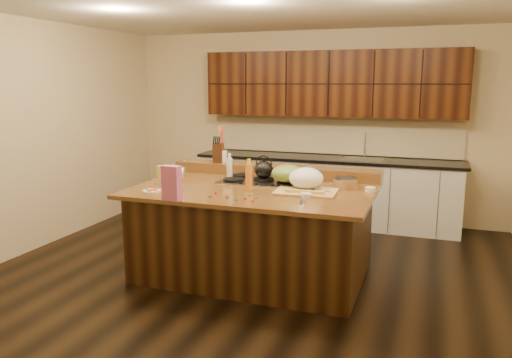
% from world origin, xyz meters
% --- Properties ---
extents(room, '(5.52, 5.02, 2.72)m').
position_xyz_m(room, '(0.00, 0.00, 1.35)').
color(room, black).
rests_on(room, ground).
extents(island, '(2.40, 1.60, 0.92)m').
position_xyz_m(island, '(0.00, 0.00, 0.46)').
color(island, black).
rests_on(island, ground).
extents(back_ledge, '(2.40, 0.30, 0.12)m').
position_xyz_m(back_ledge, '(0.00, 0.70, 0.98)').
color(back_ledge, black).
rests_on(back_ledge, island).
extents(cooktop, '(0.92, 0.52, 0.05)m').
position_xyz_m(cooktop, '(0.00, 0.30, 0.94)').
color(cooktop, gray).
rests_on(cooktop, island).
extents(back_counter, '(3.70, 0.66, 2.40)m').
position_xyz_m(back_counter, '(0.30, 2.23, 0.98)').
color(back_counter, silver).
rests_on(back_counter, ground).
extents(kettle, '(0.23, 0.23, 0.18)m').
position_xyz_m(kettle, '(0.00, 0.30, 1.06)').
color(kettle, black).
rests_on(kettle, cooktop).
extents(green_bowl, '(0.34, 0.34, 0.18)m').
position_xyz_m(green_bowl, '(0.30, 0.17, 1.06)').
color(green_bowl, '#58752E').
rests_on(green_bowl, cooktop).
extents(laptop, '(0.36, 0.34, 0.20)m').
position_xyz_m(laptop, '(-0.87, -0.12, 0.97)').
color(laptop, '#B7B7BC').
rests_on(laptop, island).
extents(oil_bottle, '(0.09, 0.09, 0.27)m').
position_xyz_m(oil_bottle, '(0.00, -0.17, 1.06)').
color(oil_bottle, orange).
rests_on(oil_bottle, island).
extents(vinegar_bottle, '(0.07, 0.07, 0.25)m').
position_xyz_m(vinegar_bottle, '(-0.38, 0.26, 1.04)').
color(vinegar_bottle, silver).
rests_on(vinegar_bottle, island).
extents(wooden_tray, '(0.60, 0.48, 0.24)m').
position_xyz_m(wooden_tray, '(0.54, -0.02, 1.03)').
color(wooden_tray, tan).
rests_on(wooden_tray, island).
extents(ramekin_a, '(0.13, 0.13, 0.04)m').
position_xyz_m(ramekin_a, '(0.61, -0.28, 0.94)').
color(ramekin_a, white).
rests_on(ramekin_a, island).
extents(ramekin_b, '(0.12, 0.12, 0.04)m').
position_xyz_m(ramekin_b, '(1.14, 0.20, 0.94)').
color(ramekin_b, white).
rests_on(ramekin_b, island).
extents(ramekin_c, '(0.12, 0.12, 0.04)m').
position_xyz_m(ramekin_c, '(0.64, 0.03, 0.94)').
color(ramekin_c, white).
rests_on(ramekin_c, island).
extents(strainer_bowl, '(0.29, 0.29, 0.09)m').
position_xyz_m(strainer_bowl, '(0.88, 0.28, 0.97)').
color(strainer_bowl, '#996B3F').
rests_on(strainer_bowl, island).
extents(kitchen_timer, '(0.10, 0.10, 0.07)m').
position_xyz_m(kitchen_timer, '(0.62, -0.51, 0.96)').
color(kitchen_timer, silver).
rests_on(kitchen_timer, island).
extents(pink_bag, '(0.18, 0.11, 0.32)m').
position_xyz_m(pink_bag, '(-0.52, -0.76, 1.08)').
color(pink_bag, '#C25B8D').
rests_on(pink_bag, island).
extents(candy_plate, '(0.19, 0.19, 0.01)m').
position_xyz_m(candy_plate, '(-0.89, -0.51, 0.93)').
color(candy_plate, white).
rests_on(candy_plate, island).
extents(package_box, '(0.10, 0.08, 0.14)m').
position_xyz_m(package_box, '(-1.15, 0.14, 0.99)').
color(package_box, gold).
rests_on(package_box, island).
extents(utensil_crock, '(0.12, 0.12, 0.14)m').
position_xyz_m(utensil_crock, '(-0.66, 0.70, 1.11)').
color(utensil_crock, white).
rests_on(utensil_crock, back_ledge).
extents(knife_block, '(0.15, 0.21, 0.23)m').
position_xyz_m(knife_block, '(-0.70, 0.70, 1.15)').
color(knife_block, black).
rests_on(knife_block, back_ledge).
extents(gumdrop_0, '(0.02, 0.02, 0.02)m').
position_xyz_m(gumdrop_0, '(-0.25, -0.40, 0.93)').
color(gumdrop_0, red).
rests_on(gumdrop_0, island).
extents(gumdrop_1, '(0.02, 0.02, 0.02)m').
position_xyz_m(gumdrop_1, '(-0.24, -0.56, 0.93)').
color(gumdrop_1, '#198C26').
rests_on(gumdrop_1, island).
extents(gumdrop_2, '(0.02, 0.02, 0.02)m').
position_xyz_m(gumdrop_2, '(0.19, -0.59, 0.93)').
color(gumdrop_2, red).
rests_on(gumdrop_2, island).
extents(gumdrop_3, '(0.02, 0.02, 0.02)m').
position_xyz_m(gumdrop_3, '(0.09, -0.38, 0.93)').
color(gumdrop_3, '#198C26').
rests_on(gumdrop_3, island).
extents(gumdrop_4, '(0.02, 0.02, 0.02)m').
position_xyz_m(gumdrop_4, '(0.10, -0.52, 0.93)').
color(gumdrop_4, red).
rests_on(gumdrop_4, island).
extents(gumdrop_5, '(0.02, 0.02, 0.02)m').
position_xyz_m(gumdrop_5, '(-0.07, -0.54, 0.93)').
color(gumdrop_5, '#198C26').
rests_on(gumdrop_5, island).
extents(gumdrop_6, '(0.02, 0.02, 0.02)m').
position_xyz_m(gumdrop_6, '(-0.25, -0.52, 0.93)').
color(gumdrop_6, red).
rests_on(gumdrop_6, island).
extents(gumdrop_7, '(0.02, 0.02, 0.02)m').
position_xyz_m(gumdrop_7, '(0.04, -0.59, 0.93)').
color(gumdrop_7, '#198C26').
rests_on(gumdrop_7, island).
extents(gumdrop_8, '(0.02, 0.02, 0.02)m').
position_xyz_m(gumdrop_8, '(-0.09, -0.49, 0.93)').
color(gumdrop_8, red).
rests_on(gumdrop_8, island).
extents(gumdrop_9, '(0.02, 0.02, 0.02)m').
position_xyz_m(gumdrop_9, '(0.18, -0.44, 0.93)').
color(gumdrop_9, '#198C26').
rests_on(gumdrop_9, island).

